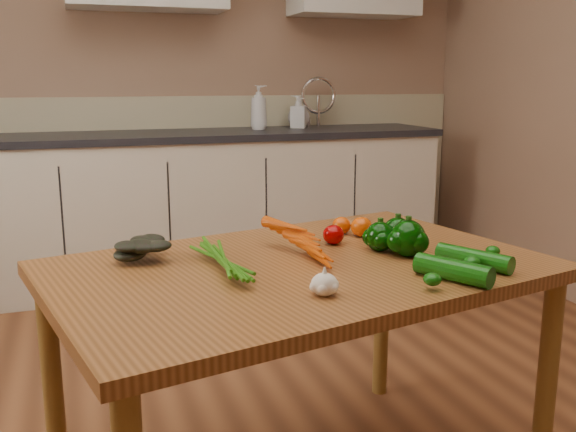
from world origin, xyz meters
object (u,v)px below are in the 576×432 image
Objects in this scene: pepper_a at (380,237)px; pepper_c at (408,238)px; table at (300,291)px; pepper_b at (397,234)px; tomato_a at (333,235)px; soap_bottle_b at (298,112)px; leafy_greens at (137,245)px; soap_bottle_a at (259,107)px; tomato_b at (341,225)px; soap_bottle_c at (299,113)px; tomato_c at (361,227)px; zucchini_a at (474,258)px; carrot_bunch at (277,249)px; zucchini_b at (453,270)px; garlic_bulb at (324,284)px.

pepper_c reaches higher than pepper_a.
pepper_b is (0.33, 0.06, 0.13)m from table.
pepper_b is 1.42× the size of tomato_a.
soap_bottle_b is 2.46m from leafy_greens.
table is at bearing -162.30° from soap_bottle_a.
tomato_b is at bearing 103.53° from pepper_c.
soap_bottle_c is at bearing 74.27° from tomato_b.
pepper_a is 0.06m from pepper_b.
tomato_c is 0.33× the size of zucchini_a.
pepper_b reaches higher than tomato_a.
soap_bottle_a is at bearing 84.81° from pepper_b.
table is at bearing -135.53° from tomato_a.
pepper_c is (-0.21, -2.27, -0.27)m from soap_bottle_a.
soap_bottle_b is at bearing 76.12° from tomato_c.
tomato_c is at bearing 5.60° from leafy_greens.
carrot_bunch is at bearing -163.78° from soap_bottle_a.
soap_bottle_c is (0.03, 0.07, -0.01)m from soap_bottle_b.
soap_bottle_b reaches higher than leafy_greens.
tomato_b is 0.30× the size of zucchini_b.
pepper_c reaches higher than tomato_b.
zucchini_a is 1.05× the size of zucchini_b.
soap_bottle_a reaches higher than table.
tomato_b and zucchini_b have the same top height.
tomato_c is (0.12, 0.06, 0.00)m from tomato_a.
soap_bottle_a is 2.28m from carrot_bunch.
soap_bottle_b is at bearing 73.39° from tomato_a.
table is at bearing -61.99° from carrot_bunch.
soap_bottle_b is 1.01× the size of zucchini_b.
leafy_greens is (-0.42, 0.16, 0.13)m from table.
pepper_a reaches higher than garlic_bulb.
soap_bottle_b is at bearing 78.06° from pepper_b.
carrot_bunch is 4.01× the size of tomato_b.
pepper_c is at bearing -13.95° from leafy_greens.
carrot_bunch is (-0.88, -2.30, -0.25)m from soap_bottle_c.
soap_bottle_a is at bearing 65.49° from leafy_greens.
leafy_greens reaches higher than tomato_b.
tomato_c is 0.50m from zucchini_b.
pepper_b is at bearing 14.83° from soap_bottle_b.
soap_bottle_c reaches higher than garlic_bulb.
pepper_a is 0.15m from tomato_a.
soap_bottle_b is at bearing 56.60° from carrot_bunch.
pepper_b is (0.38, 0.00, 0.01)m from carrot_bunch.
leafy_greens is 2.73× the size of tomato_c.
soap_bottle_a is 2.13m from tomato_a.
table is 0.29m from garlic_bulb.
table is at bearing -168.92° from pepper_a.
tomato_b is at bearing 97.20° from zucchini_b.
pepper_c reaches higher than leafy_greens.
pepper_c is 0.51× the size of zucchini_b.
tomato_a reaches higher than tomato_b.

